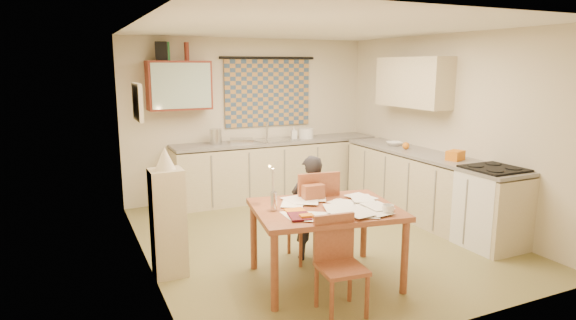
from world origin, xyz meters
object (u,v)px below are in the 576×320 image
shelf_stand (168,223)px  stove (491,207)px  counter_back (277,169)px  chair_far (312,231)px  person (311,208)px  counter_right (425,187)px  dining_table (325,244)px

shelf_stand → stove: bearing=-12.5°
counter_back → chair_far: chair_far is taller
chair_far → person: bearing=-18.2°
counter_right → chair_far: size_ratio=2.95×
shelf_stand → person: bearing=-8.7°
counter_back → person: size_ratio=2.86×
counter_right → person: person is taller
dining_table → chair_far: 0.56m
person → shelf_stand: 1.50m
shelf_stand → counter_right: bearing=5.3°
chair_far → counter_right: bearing=-157.8°
dining_table → counter_back: bearing=84.6°
stove → shelf_stand: bearing=167.5°
stove → person: size_ratio=0.82×
counter_back → shelf_stand: (-2.17, -2.26, 0.09)m
counter_back → dining_table: 3.14m
person → dining_table: bearing=90.2°
stove → counter_back: bearing=114.3°
counter_back → stove: stove is taller
stove → chair_far: (-2.05, 0.55, -0.16)m
person → stove: bearing=178.1°
counter_right → chair_far: (-2.05, -0.56, -0.14)m
dining_table → chair_far: size_ratio=1.50×
dining_table → shelf_stand: 1.56m
stove → person: (-2.06, 0.56, 0.11)m
chair_far → shelf_stand: (-1.49, 0.23, 0.24)m
counter_right → dining_table: bearing=-153.3°
chair_far → person: 0.27m
counter_back → stove: 3.34m
stove → dining_table: 2.19m
counter_back → chair_far: 2.58m
counter_right → counter_back: bearing=125.4°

